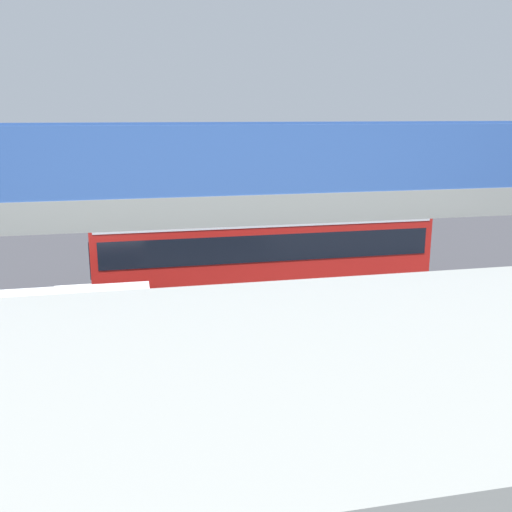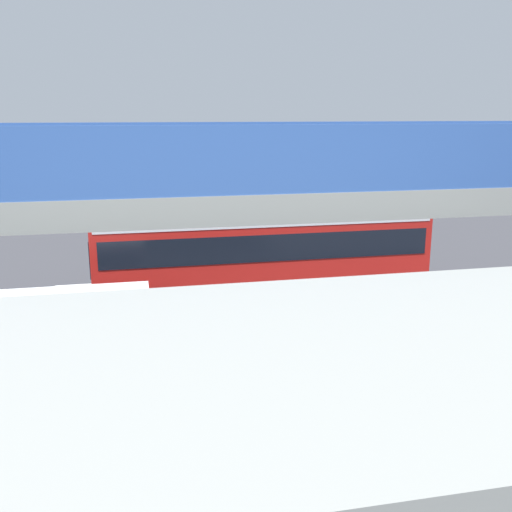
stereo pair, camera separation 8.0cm
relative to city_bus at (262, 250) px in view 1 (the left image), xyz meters
The scene contains 10 objects.
ground 2.02m from the city_bus, 48.95° to the right, with size 80.00×80.00×0.00m, color #38383D.
city_bus is the anchor object (origin of this frame).
parked_van 7.98m from the city_bus, 35.78° to the left, with size 4.80×2.17×2.05m.
pedestrian 2.88m from the city_bus, 90.02° to the right, with size 0.38×0.38×1.79m.
traffic_sign 5.55m from the city_bus, 129.23° to the right, with size 0.08×0.60×2.80m.
lane_dash_leftmost 6.75m from the city_bus, 148.34° to the right, with size 2.00×0.20×0.01m, color silver.
lane_dash_left 4.17m from the city_bus, 114.04° to the right, with size 2.00×0.20×0.01m, color silver.
lane_dash_centre 4.61m from the city_bus, 53.89° to the right, with size 2.00×0.20×0.01m, color silver.
lane_dash_right 7.56m from the city_bus, 27.70° to the right, with size 2.00×0.20×0.01m, color silver.
pedestrian_overpass 9.46m from the city_bus, 86.94° to the left, with size 26.68×2.60×6.40m.
Camera 1 is at (3.95, 19.97, 6.61)m, focal length 41.03 mm.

